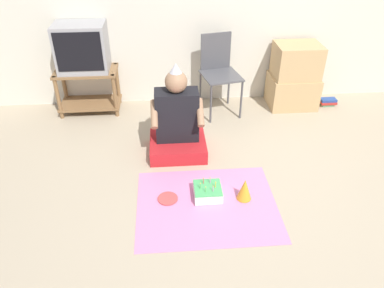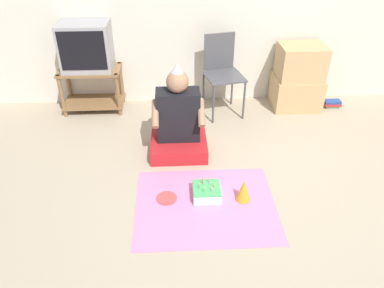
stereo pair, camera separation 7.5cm
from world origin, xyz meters
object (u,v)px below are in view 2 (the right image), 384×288
(tv, at_px, (86,47))
(folding_chair, at_px, (222,69))
(cardboard_box_stack, at_px, (298,78))
(person_seated, at_px, (178,124))
(paper_plate, at_px, (167,198))
(birthday_cake, at_px, (207,192))
(book_pile, at_px, (332,103))
(party_hat_blue, at_px, (244,190))

(tv, bearing_deg, folding_chair, -3.74)
(cardboard_box_stack, distance_m, person_seated, 1.69)
(cardboard_box_stack, distance_m, paper_plate, 2.27)
(person_seated, relative_size, birthday_cake, 3.91)
(person_seated, xyz_separation_m, birthday_cake, (0.22, -0.72, -0.25))
(tv, xyz_separation_m, cardboard_box_stack, (2.42, -0.05, -0.41))
(paper_plate, bearing_deg, cardboard_box_stack, 46.38)
(tv, distance_m, book_pile, 2.96)
(person_seated, bearing_deg, book_pile, 24.29)
(cardboard_box_stack, bearing_deg, paper_plate, -133.62)
(birthday_cake, distance_m, paper_plate, 0.34)
(birthday_cake, bearing_deg, folding_chair, 79.33)
(cardboard_box_stack, height_order, person_seated, person_seated)
(book_pile, height_order, birthday_cake, birthday_cake)
(party_hat_blue, xyz_separation_m, paper_plate, (-0.64, 0.04, -0.09))
(book_pile, height_order, person_seated, person_seated)
(person_seated, bearing_deg, paper_plate, -99.32)
(tv, height_order, birthday_cake, tv)
(folding_chair, distance_m, person_seated, 1.01)
(book_pile, distance_m, birthday_cake, 2.29)
(tv, bearing_deg, person_seated, -43.63)
(folding_chair, height_order, person_seated, person_seated)
(party_hat_blue, relative_size, paper_plate, 1.14)
(party_hat_blue, bearing_deg, book_pile, 50.03)
(party_hat_blue, bearing_deg, folding_chair, 90.31)
(party_hat_blue, bearing_deg, person_seated, 124.08)
(folding_chair, xyz_separation_m, cardboard_box_stack, (0.91, 0.05, -0.16))
(tv, distance_m, paper_plate, 2.03)
(book_pile, bearing_deg, folding_chair, -179.73)
(folding_chair, bearing_deg, birthday_cake, -100.67)
(book_pile, bearing_deg, cardboard_box_stack, 174.80)
(cardboard_box_stack, relative_size, party_hat_blue, 3.90)
(tv, height_order, person_seated, tv)
(book_pile, bearing_deg, paper_plate, -141.68)
(book_pile, relative_size, person_seated, 0.21)
(folding_chair, height_order, birthday_cake, folding_chair)
(cardboard_box_stack, bearing_deg, party_hat_blue, -118.54)
(paper_plate, bearing_deg, folding_chair, 68.07)
(book_pile, bearing_deg, birthday_cake, -136.64)
(birthday_cake, relative_size, paper_plate, 1.37)
(cardboard_box_stack, distance_m, party_hat_blue, 1.91)
(person_seated, bearing_deg, party_hat_blue, -55.92)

